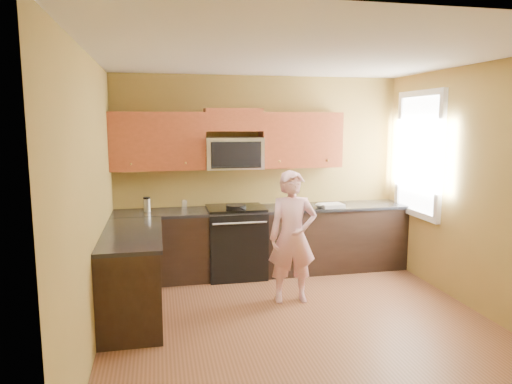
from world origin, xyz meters
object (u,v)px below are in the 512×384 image
object	(u,v)px
stove	(236,241)
butter_tub	(283,207)
woman	(293,237)
microwave	(234,169)
frying_pan	(236,209)
travel_mug	(147,212)

from	to	relation	value
stove	butter_tub	xyz separation A→B (m)	(0.65, 0.01, 0.45)
woman	microwave	bearing A→B (deg)	118.73
frying_pan	travel_mug	bearing A→B (deg)	155.74
woman	butter_tub	distance (m)	1.06
butter_tub	microwave	bearing A→B (deg)	170.33
microwave	butter_tub	world-z (taller)	microwave
frying_pan	butter_tub	bearing A→B (deg)	1.31
frying_pan	butter_tub	size ratio (longest dim) A/B	3.34
stove	travel_mug	xyz separation A→B (m)	(-1.15, 0.06, 0.45)
travel_mug	stove	bearing A→B (deg)	-2.94
stove	travel_mug	size ratio (longest dim) A/B	5.00
stove	woman	bearing A→B (deg)	-64.40
microwave	travel_mug	bearing A→B (deg)	-176.74
butter_tub	travel_mug	bearing A→B (deg)	178.55
woman	frying_pan	distance (m)	1.02
microwave	travel_mug	size ratio (longest dim) A/B	4.00
travel_mug	woman	bearing A→B (deg)	-33.43
woman	butter_tub	bearing A→B (deg)	86.75
butter_tub	travel_mug	xyz separation A→B (m)	(-1.81, 0.05, 0.00)
microwave	woman	size ratio (longest dim) A/B	0.50
woman	frying_pan	world-z (taller)	woman
microwave	frying_pan	size ratio (longest dim) A/B	1.66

